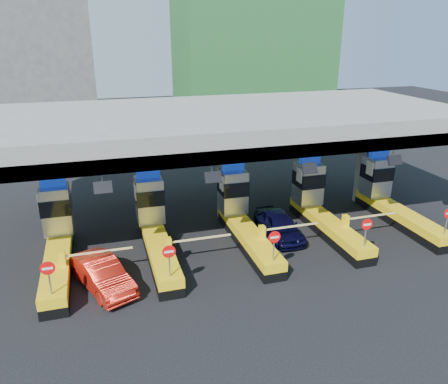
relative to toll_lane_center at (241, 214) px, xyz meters
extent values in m
plane|color=black|center=(0.00, -0.28, -1.40)|extent=(120.00, 120.00, 0.00)
cube|color=slate|center=(0.00, 2.72, 4.85)|extent=(28.00, 12.00, 1.50)
cube|color=#4C4C49|center=(0.00, -2.98, 4.45)|extent=(28.00, 0.60, 0.70)
cube|color=slate|center=(-10.00, 2.72, 1.35)|extent=(1.00, 1.00, 5.50)
cube|color=slate|center=(0.00, 2.72, 1.35)|extent=(1.00, 1.00, 5.50)
cube|color=slate|center=(10.00, 2.72, 1.35)|extent=(1.00, 1.00, 5.50)
cylinder|color=slate|center=(-7.50, -2.98, 3.85)|extent=(0.06, 0.06, 0.50)
cube|color=black|center=(-7.50, -3.18, 3.50)|extent=(0.80, 0.38, 0.54)
cylinder|color=slate|center=(-2.50, -2.98, 3.85)|extent=(0.06, 0.06, 0.50)
cube|color=black|center=(-2.50, -3.18, 3.50)|extent=(0.80, 0.38, 0.54)
cylinder|color=slate|center=(2.50, -2.98, 3.85)|extent=(0.06, 0.06, 0.50)
cube|color=black|center=(2.50, -3.18, 3.50)|extent=(0.80, 0.38, 0.54)
cylinder|color=slate|center=(7.50, -2.98, 3.85)|extent=(0.06, 0.06, 0.50)
cube|color=black|center=(7.50, -3.18, 3.50)|extent=(0.80, 0.38, 0.54)
cube|color=black|center=(-10.00, -1.28, -1.15)|extent=(1.20, 8.00, 0.50)
cube|color=#E5B70C|center=(-10.00, -1.28, -0.65)|extent=(1.20, 8.00, 0.50)
cube|color=#9EA3A8|center=(-10.00, 1.52, 0.90)|extent=(1.50, 1.50, 2.60)
cube|color=black|center=(-10.00, 1.50, 1.20)|extent=(1.56, 1.56, 0.90)
cube|color=#0C2DBF|center=(-10.00, 1.52, 2.48)|extent=(1.30, 0.35, 0.55)
cube|color=white|center=(-10.80, 1.22, 1.60)|extent=(0.06, 0.70, 0.90)
cylinder|color=slate|center=(-10.00, -4.88, 0.25)|extent=(0.07, 0.07, 1.30)
cylinder|color=red|center=(-10.00, -4.91, 0.85)|extent=(0.60, 0.04, 0.60)
cube|color=white|center=(-10.00, -4.93, 0.85)|extent=(0.42, 0.02, 0.10)
cube|color=#E5B70C|center=(-9.65, -2.48, -0.05)|extent=(0.30, 0.35, 0.70)
cube|color=white|center=(-8.00, -2.48, 0.05)|extent=(3.20, 0.08, 0.08)
cube|color=black|center=(-5.00, -1.28, -1.15)|extent=(1.20, 8.00, 0.50)
cube|color=#E5B70C|center=(-5.00, -1.28, -0.65)|extent=(1.20, 8.00, 0.50)
cube|color=#9EA3A8|center=(-5.00, 1.52, 0.90)|extent=(1.50, 1.50, 2.60)
cube|color=black|center=(-5.00, 1.50, 1.20)|extent=(1.56, 1.56, 0.90)
cube|color=#0C2DBF|center=(-5.00, 1.52, 2.48)|extent=(1.30, 0.35, 0.55)
cube|color=white|center=(-5.80, 1.22, 1.60)|extent=(0.06, 0.70, 0.90)
cylinder|color=slate|center=(-5.00, -4.88, 0.25)|extent=(0.07, 0.07, 1.30)
cylinder|color=red|center=(-5.00, -4.91, 0.85)|extent=(0.60, 0.04, 0.60)
cube|color=white|center=(-5.00, -4.93, 0.85)|extent=(0.42, 0.02, 0.10)
cube|color=#E5B70C|center=(-4.65, -2.48, -0.05)|extent=(0.30, 0.35, 0.70)
cube|color=white|center=(-3.00, -2.48, 0.05)|extent=(3.20, 0.08, 0.08)
cube|color=black|center=(0.00, -1.28, -1.15)|extent=(1.20, 8.00, 0.50)
cube|color=#E5B70C|center=(0.00, -1.28, -0.65)|extent=(1.20, 8.00, 0.50)
cube|color=#9EA3A8|center=(0.00, 1.52, 0.90)|extent=(1.50, 1.50, 2.60)
cube|color=black|center=(0.00, 1.50, 1.20)|extent=(1.56, 1.56, 0.90)
cube|color=#0C2DBF|center=(0.00, 1.52, 2.48)|extent=(1.30, 0.35, 0.55)
cube|color=white|center=(-0.80, 1.22, 1.60)|extent=(0.06, 0.70, 0.90)
cylinder|color=slate|center=(0.00, -4.88, 0.25)|extent=(0.07, 0.07, 1.30)
cylinder|color=red|center=(0.00, -4.91, 0.85)|extent=(0.60, 0.04, 0.60)
cube|color=white|center=(0.00, -4.93, 0.85)|extent=(0.42, 0.02, 0.10)
cube|color=#E5B70C|center=(0.35, -2.48, -0.05)|extent=(0.30, 0.35, 0.70)
cube|color=white|center=(2.00, -2.48, 0.05)|extent=(3.20, 0.08, 0.08)
cube|color=black|center=(5.00, -1.28, -1.15)|extent=(1.20, 8.00, 0.50)
cube|color=#E5B70C|center=(5.00, -1.28, -0.65)|extent=(1.20, 8.00, 0.50)
cube|color=#9EA3A8|center=(5.00, 1.52, 0.90)|extent=(1.50, 1.50, 2.60)
cube|color=black|center=(5.00, 1.50, 1.20)|extent=(1.56, 1.56, 0.90)
cube|color=#0C2DBF|center=(5.00, 1.52, 2.48)|extent=(1.30, 0.35, 0.55)
cube|color=white|center=(4.20, 1.22, 1.60)|extent=(0.06, 0.70, 0.90)
cylinder|color=slate|center=(5.00, -4.88, 0.25)|extent=(0.07, 0.07, 1.30)
cylinder|color=red|center=(5.00, -4.91, 0.85)|extent=(0.60, 0.04, 0.60)
cube|color=white|center=(5.00, -4.93, 0.85)|extent=(0.42, 0.02, 0.10)
cube|color=#E5B70C|center=(5.35, -2.48, -0.05)|extent=(0.30, 0.35, 0.70)
cube|color=white|center=(7.00, -2.48, 0.05)|extent=(3.20, 0.08, 0.08)
cube|color=black|center=(10.00, -1.28, -1.15)|extent=(1.20, 8.00, 0.50)
cube|color=#E5B70C|center=(10.00, -1.28, -0.65)|extent=(1.20, 8.00, 0.50)
cube|color=#9EA3A8|center=(10.00, 1.52, 0.90)|extent=(1.50, 1.50, 2.60)
cube|color=black|center=(10.00, 1.50, 1.20)|extent=(1.56, 1.56, 0.90)
cube|color=#0C2DBF|center=(10.00, 1.52, 2.48)|extent=(1.30, 0.35, 0.55)
cube|color=white|center=(9.20, 1.22, 1.60)|extent=(0.06, 0.70, 0.90)
cylinder|color=slate|center=(10.00, -4.88, 0.25)|extent=(0.07, 0.07, 1.30)
cube|color=#E5B70C|center=(10.35, -2.48, -0.05)|extent=(0.30, 0.35, 0.70)
cube|color=white|center=(12.00, -2.48, 0.05)|extent=(3.20, 0.08, 0.08)
cube|color=#1E5926|center=(12.00, 31.72, 12.60)|extent=(18.00, 12.00, 28.00)
cube|color=#4C4C49|center=(-14.00, 35.72, 7.60)|extent=(14.00, 10.00, 18.00)
imported|color=black|center=(2.13, -0.67, -0.64)|extent=(1.83, 4.45, 1.51)
imported|color=#AB180D|center=(-7.95, -3.35, -0.67)|extent=(3.12, 4.66, 1.45)
camera|label=1|loc=(-7.56, -21.92, 9.95)|focal=35.00mm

